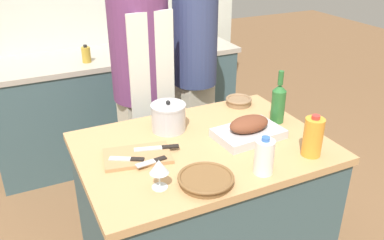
% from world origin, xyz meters
% --- Properties ---
extents(kitchen_island, '(1.23, 0.87, 0.88)m').
position_xyz_m(kitchen_island, '(0.00, 0.00, 0.44)').
color(kitchen_island, '#3D565B').
rests_on(kitchen_island, ground_plane).
extents(back_counter, '(2.07, 0.60, 0.91)m').
position_xyz_m(back_counter, '(0.00, 1.61, 0.46)').
color(back_counter, '#3D565B').
rests_on(back_counter, ground_plane).
extents(back_wall, '(2.57, 0.10, 2.55)m').
position_xyz_m(back_wall, '(0.00, 1.96, 1.27)').
color(back_wall, silver).
rests_on(back_wall, ground_plane).
extents(roasting_pan, '(0.36, 0.25, 0.12)m').
position_xyz_m(roasting_pan, '(0.24, -0.03, 0.93)').
color(roasting_pan, '#BCBCC1').
rests_on(roasting_pan, kitchen_island).
extents(wicker_basket, '(0.24, 0.24, 0.04)m').
position_xyz_m(wicker_basket, '(-0.14, -0.31, 0.90)').
color(wicker_basket, brown).
rests_on(wicker_basket, kitchen_island).
extents(cutting_board, '(0.35, 0.25, 0.02)m').
position_xyz_m(cutting_board, '(-0.34, 0.02, 0.89)').
color(cutting_board, '#AD7F51').
rests_on(cutting_board, kitchen_island).
extents(stock_pot, '(0.19, 0.19, 0.17)m').
position_xyz_m(stock_pot, '(-0.09, 0.23, 0.96)').
color(stock_pot, '#B7B7BC').
rests_on(stock_pot, kitchen_island).
extents(mixing_bowl, '(0.16, 0.16, 0.05)m').
position_xyz_m(mixing_bowl, '(0.42, 0.35, 0.91)').
color(mixing_bowl, '#846647').
rests_on(mixing_bowl, kitchen_island).
extents(juice_jug, '(0.09, 0.09, 0.21)m').
position_xyz_m(juice_jug, '(0.42, -0.31, 0.98)').
color(juice_jug, orange).
rests_on(juice_jug, kitchen_island).
extents(milk_jug, '(0.09, 0.09, 0.18)m').
position_xyz_m(milk_jug, '(0.13, -0.34, 0.96)').
color(milk_jug, white).
rests_on(milk_jug, kitchen_island).
extents(wine_bottle_green, '(0.08, 0.08, 0.30)m').
position_xyz_m(wine_bottle_green, '(0.49, 0.06, 1.00)').
color(wine_bottle_green, '#28662D').
rests_on(wine_bottle_green, kitchen_island).
extents(wine_glass_left, '(0.08, 0.08, 0.14)m').
position_xyz_m(wine_glass_left, '(-0.33, -0.25, 0.98)').
color(wine_glass_left, silver).
rests_on(wine_glass_left, kitchen_island).
extents(knife_chef, '(0.22, 0.09, 0.01)m').
position_xyz_m(knife_chef, '(-0.23, 0.03, 0.90)').
color(knife_chef, '#B7B7BC').
rests_on(knife_chef, cutting_board).
extents(knife_paring, '(0.15, 0.04, 0.01)m').
position_xyz_m(knife_paring, '(-0.30, -0.07, 0.90)').
color(knife_paring, '#B7B7BC').
rests_on(knife_paring, cutting_board).
extents(knife_bread, '(0.16, 0.11, 0.01)m').
position_xyz_m(knife_bread, '(-0.39, -0.00, 0.90)').
color(knife_bread, '#B7B7BC').
rests_on(knife_bread, cutting_board).
extents(stand_mixer, '(0.18, 0.14, 0.36)m').
position_xyz_m(stand_mixer, '(0.40, 1.62, 1.06)').
color(stand_mixer, '#333842').
rests_on(stand_mixer, back_counter).
extents(condiment_bottle_tall, '(0.07, 0.07, 0.14)m').
position_xyz_m(condiment_bottle_tall, '(-0.25, 1.49, 0.97)').
color(condiment_bottle_tall, '#B28E2D').
rests_on(condiment_bottle_tall, back_counter).
extents(condiment_bottle_short, '(0.06, 0.06, 0.15)m').
position_xyz_m(condiment_bottle_short, '(0.22, 1.63, 0.98)').
color(condiment_bottle_short, '#B28E2D').
rests_on(condiment_bottle_short, back_counter).
extents(person_cook_aproned, '(0.38, 0.39, 1.74)m').
position_xyz_m(person_cook_aproned, '(-0.04, 0.82, 0.96)').
color(person_cook_aproned, beige).
rests_on(person_cook_aproned, ground_plane).
extents(person_cook_guest, '(0.30, 0.30, 1.80)m').
position_xyz_m(person_cook_guest, '(0.36, 0.84, 1.02)').
color(person_cook_guest, beige).
rests_on(person_cook_guest, ground_plane).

